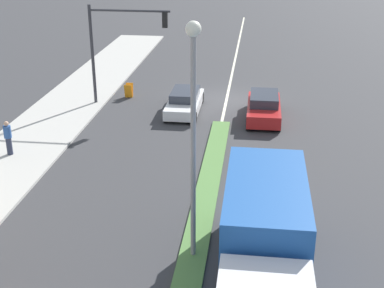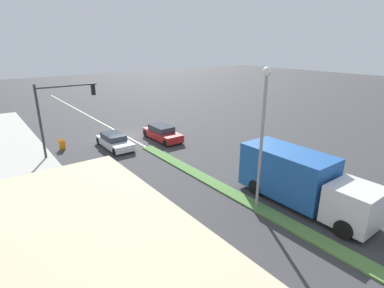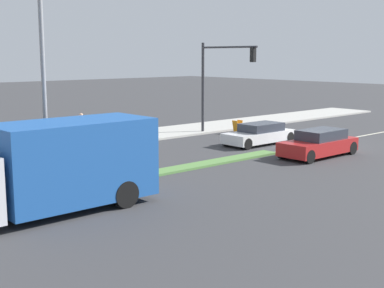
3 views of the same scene
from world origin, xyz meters
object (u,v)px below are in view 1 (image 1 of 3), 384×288
Objects in this scene: pedestrian at (8,137)px; warning_aframe_sign at (129,90)px; traffic_signal_main at (116,38)px; hatchback_red at (264,107)px; street_lamp at (193,116)px; van_white at (185,102)px; delivery_truck at (265,240)px.

pedestrian is 9.95m from warning_aframe_sign.
traffic_signal_main is 9.03m from hatchback_red.
street_lamp is 12.05m from pedestrian.
van_white is (-7.02, -7.21, -0.38)m from pedestrian.
street_lamp reaches higher than delivery_truck.
delivery_truck is 14.45m from hatchback_red.
street_lamp is at bearing 112.74° from traffic_signal_main.
pedestrian reaches higher than van_white.
traffic_signal_main is 8.95m from pedestrian.
van_white is (2.20, -13.97, -4.20)m from street_lamp.
delivery_truck is 15.69m from van_white.
delivery_truck is (-11.42, 7.82, 0.51)m from pedestrian.
hatchback_red is at bearing 172.23° from van_white.
van_white is at bearing 149.90° from warning_aframe_sign.
street_lamp is 4.11m from delivery_truck.
street_lamp reaches higher than van_white.
pedestrian is 10.07m from van_white.
hatchback_red is (-2.20, -13.37, -4.14)m from street_lamp.
hatchback_red is (-8.32, 1.25, -3.26)m from traffic_signal_main.
traffic_signal_main reaches higher than delivery_truck.
hatchback_red is (-11.42, -6.61, -0.32)m from pedestrian.
street_lamp is at bearing 110.20° from warning_aframe_sign.
street_lamp is 14.16m from hatchback_red.
hatchback_red is (-4.40, 0.60, 0.07)m from van_white.
street_lamp reaches higher than warning_aframe_sign.
traffic_signal_main is 5.18m from van_white.
delivery_truck is at bearing 117.96° from traffic_signal_main.
pedestrian is at bearing 45.78° from van_white.
hatchback_red is (-8.14, 2.77, 0.21)m from warning_aframe_sign.
traffic_signal_main is at bearing -67.26° from street_lamp.
traffic_signal_main is 17.92m from delivery_truck.
pedestrian is 13.20m from hatchback_red.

